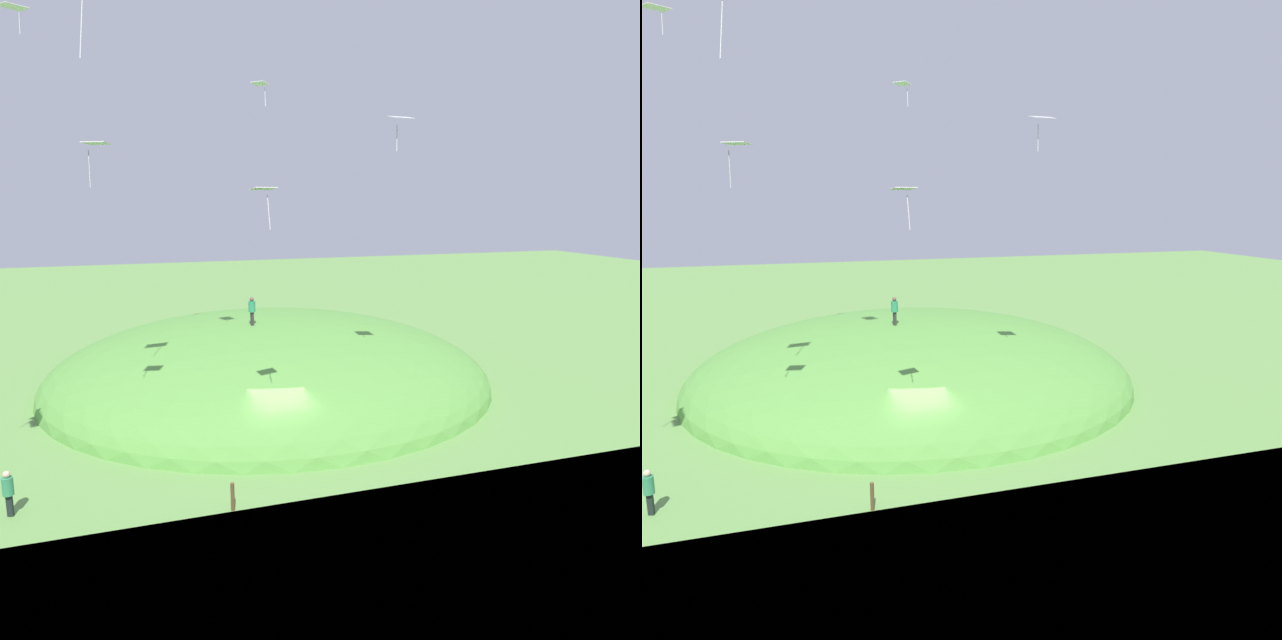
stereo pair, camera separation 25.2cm
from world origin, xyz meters
The scene contains 11 objects.
ground_plane centered at (0.00, 0.00, 0.00)m, with size 160.00×160.00×0.00m, color #649549.
grass_hill centered at (10.06, -1.93, 0.00)m, with size 26.14×26.36×7.49m, color #599940.
dirt_path centered at (24.23, -9.86, 0.02)m, with size 12.64×1.41×0.04m, color #6C6541.
person_with_child centered at (8.72, -0.65, 4.73)m, with size 0.51×0.51×1.63m.
person_on_hilltop centered at (-2.96, 10.44, 1.07)m, with size 0.48×0.48×1.69m.
kite_3 centered at (-1.53, -4.79, 14.01)m, with size 0.71×0.99×1.39m.
kite_5 centered at (7.53, -1.11, 16.60)m, with size 0.98×0.96×1.21m.
kite_7 centered at (-2.56, 6.79, 12.60)m, with size 0.91×1.02×1.48m.
kite_8 centered at (-4.11, 1.46, 11.13)m, with size 0.73×0.93×1.44m.
kite_10 centered at (6.13, 9.98, 18.91)m, with size 1.24×1.31×1.16m.
mooring_post centered at (-4.98, 3.00, 0.52)m, with size 0.14×0.14×1.05m, color brown.
Camera 1 is at (-24.56, 6.15, 10.92)m, focal length 33.79 mm.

